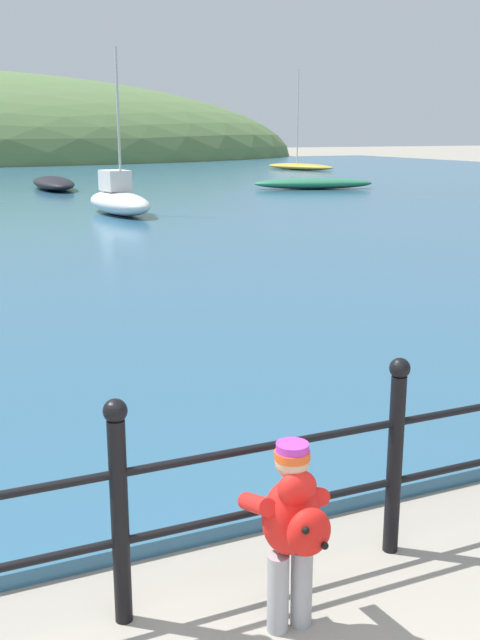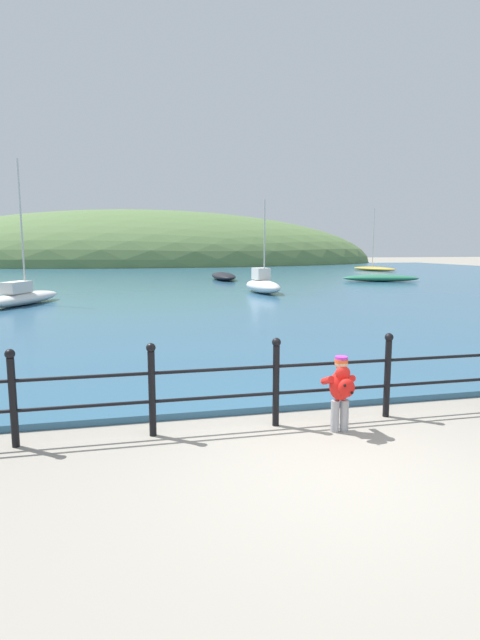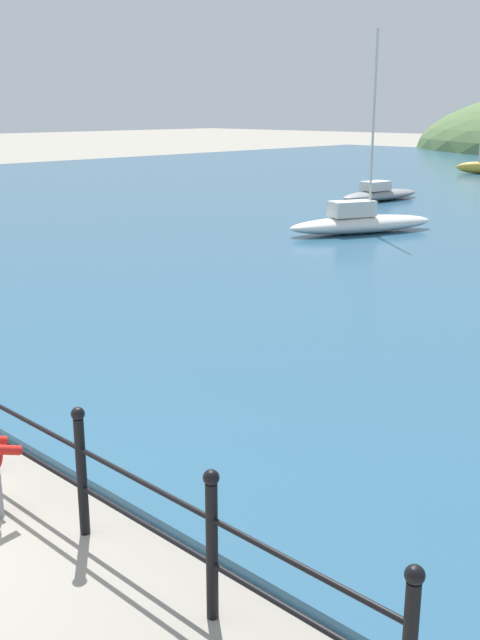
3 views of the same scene
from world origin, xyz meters
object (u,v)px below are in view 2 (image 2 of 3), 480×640
object	(u,v)px
boat_red_dinghy	(22,297)
boat_nearest_quay	(381,278)
boat_far_left	(263,285)
child_in_coat	(341,387)
boat_far_right	(223,276)
boat_twin_mast	(374,268)

from	to	relation	value
boat_red_dinghy	boat_nearest_quay	size ratio (longest dim) A/B	1.12
boat_red_dinghy	boat_far_left	bearing A→B (deg)	15.25
boat_far_left	boat_nearest_quay	xyz separation A→B (m)	(9.88, 6.21, -0.19)
boat_red_dinghy	boat_far_left	xyz separation A→B (m)	(10.77, 2.93, 0.08)
boat_red_dinghy	boat_nearest_quay	distance (m)	22.58
child_in_coat	boat_far_right	size ratio (longest dim) A/B	0.19
boat_red_dinghy	boat_far_left	world-z (taller)	boat_red_dinghy
boat_twin_mast	boat_red_dinghy	bearing A→B (deg)	-139.98
boat_far_right	boat_nearest_quay	size ratio (longest dim) A/B	1.02
boat_red_dinghy	boat_twin_mast	size ratio (longest dim) A/B	0.96
boat_far_left	boat_twin_mast	distance (m)	26.22
child_in_coat	boat_red_dinghy	xyz separation A→B (m)	(-6.77, 15.42, -0.17)
child_in_coat	boat_nearest_quay	size ratio (longest dim) A/B	0.20
boat_far_right	boat_far_left	bearing A→B (deg)	-90.04
child_in_coat	boat_nearest_quay	distance (m)	28.22
boat_far_left	boat_far_right	xyz separation A→B (m)	(0.01, 10.44, -0.16)
boat_nearest_quay	boat_twin_mast	size ratio (longest dim) A/B	0.86
boat_red_dinghy	boat_nearest_quay	xyz separation A→B (m)	(20.65, 9.15, -0.11)
child_in_coat	boat_red_dinghy	distance (m)	16.84
boat_nearest_quay	boat_twin_mast	world-z (taller)	boat_twin_mast
boat_red_dinghy	boat_twin_mast	distance (m)	35.93
boat_red_dinghy	boat_far_right	size ratio (longest dim) A/B	1.10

